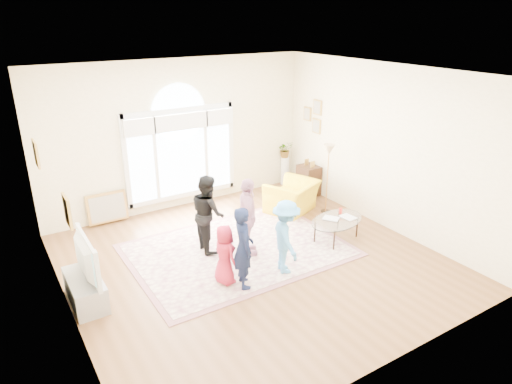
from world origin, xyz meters
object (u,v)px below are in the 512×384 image
area_rug (238,250)px  television (81,259)px  coffee_table (337,220)px  armchair (292,197)px  tv_console (85,290)px

area_rug → television: (-2.71, -0.18, 0.73)m
area_rug → coffee_table: 1.94m
armchair → television: bearing=-9.6°
tv_console → coffee_table: (4.51, -0.44, 0.19)m
television → coffee_table: 4.54m
armchair → area_rug: bearing=2.9°
area_rug → coffee_table: coffee_table is taller
tv_console → coffee_table: 4.54m
armchair → coffee_table: bearing=63.8°
coffee_table → armchair: bearing=72.8°
tv_console → armchair: (4.60, 1.10, 0.13)m
tv_console → armchair: bearing=13.4°
area_rug → coffee_table: size_ratio=2.67×
television → tv_console: bearing=180.0°
tv_console → armchair: size_ratio=0.97×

